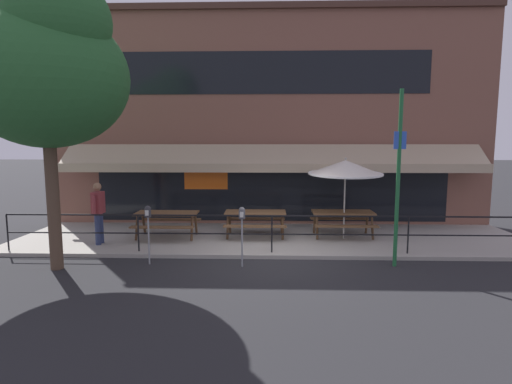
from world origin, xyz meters
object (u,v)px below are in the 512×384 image
at_px(picnic_table_centre, 255,217).
at_px(street_tree_curbside, 48,68).
at_px(picnic_table_left, 167,218).
at_px(pedestrian_walking, 98,210).
at_px(patio_umbrella_right, 345,168).
at_px(parking_meter_near, 148,217).
at_px(street_sign_pole, 398,177).
at_px(parking_meter_far, 242,219).
at_px(picnic_table_right, 343,217).

height_order(picnic_table_centre, street_tree_curbside, street_tree_curbside).
bearing_deg(picnic_table_left, pedestrian_walking, -155.46).
distance_m(picnic_table_left, street_tree_curbside, 5.01).
xyz_separation_m(patio_umbrella_right, parking_meter_near, (-5.07, -2.38, -1.03)).
bearing_deg(street_sign_pole, pedestrian_walking, 169.18).
xyz_separation_m(picnic_table_centre, street_sign_pole, (3.37, -2.45, 1.40)).
xyz_separation_m(parking_meter_far, street_tree_curbside, (-4.16, -0.34, 3.34)).
relative_size(picnic_table_left, picnic_table_centre, 1.00).
height_order(picnic_table_left, picnic_table_centre, same).
height_order(patio_umbrella_right, street_tree_curbside, street_tree_curbside).
relative_size(picnic_table_centre, street_tree_curbside, 0.28).
relative_size(picnic_table_right, parking_meter_far, 1.27).
height_order(picnic_table_right, parking_meter_near, parking_meter_near).
height_order(picnic_table_left, patio_umbrella_right, patio_umbrella_right).
bearing_deg(parking_meter_near, pedestrian_walking, 140.83).
distance_m(parking_meter_far, street_tree_curbside, 5.35).
height_order(picnic_table_centre, street_sign_pole, street_sign_pole).
distance_m(picnic_table_left, picnic_table_right, 5.22).
xyz_separation_m(picnic_table_right, parking_meter_near, (-5.07, -2.57, 0.44)).
bearing_deg(parking_meter_near, picnic_table_left, 93.54).
distance_m(picnic_table_centre, patio_umbrella_right, 3.00).
bearing_deg(picnic_table_right, picnic_table_centre, -178.00).
relative_size(picnic_table_left, parking_meter_near, 1.27).
relative_size(pedestrian_walking, street_sign_pole, 0.42).
bearing_deg(picnic_table_right, parking_meter_near, -153.13).
relative_size(picnic_table_centre, picnic_table_right, 1.00).
bearing_deg(parking_meter_far, street_tree_curbside, -175.30).
bearing_deg(street_sign_pole, patio_umbrella_right, 107.98).
bearing_deg(picnic_table_left, parking_meter_near, -86.46).
relative_size(street_sign_pole, street_tree_curbside, 0.64).
height_order(picnic_table_left, parking_meter_near, parking_meter_near).
bearing_deg(street_tree_curbside, pedestrian_walking, 87.49).
bearing_deg(street_sign_pole, parking_meter_near, -179.70).
distance_m(picnic_table_centre, pedestrian_walking, 4.43).
bearing_deg(street_sign_pole, picnic_table_right, 106.73).
bearing_deg(picnic_table_centre, parking_meter_near, -134.85).
height_order(patio_umbrella_right, street_sign_pole, street_sign_pole).
height_order(pedestrian_walking, parking_meter_near, pedestrian_walking).
xyz_separation_m(parking_meter_near, parking_meter_far, (2.24, -0.14, 0.00)).
distance_m(patio_umbrella_right, street_tree_curbside, 7.91).
distance_m(picnic_table_left, pedestrian_walking, 1.90).
bearing_deg(patio_umbrella_right, street_sign_pole, -72.02).
bearing_deg(pedestrian_walking, parking_meter_far, -21.93).
bearing_deg(parking_meter_near, picnic_table_right, 26.87).
height_order(patio_umbrella_right, parking_meter_far, patio_umbrella_right).
bearing_deg(picnic_table_centre, street_tree_curbside, -145.97).
bearing_deg(picnic_table_right, pedestrian_walking, -171.18).
bearing_deg(picnic_table_left, patio_umbrella_right, 1.21).
bearing_deg(pedestrian_walking, picnic_table_centre, 12.85).
bearing_deg(patio_umbrella_right, picnic_table_left, -178.79).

